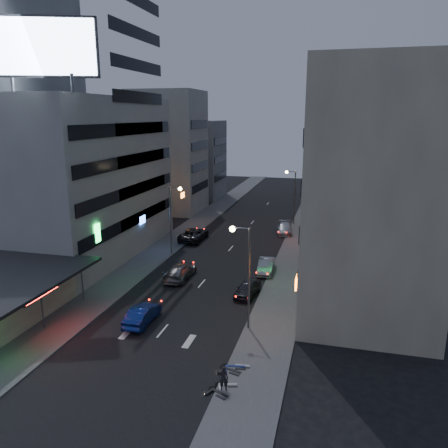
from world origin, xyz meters
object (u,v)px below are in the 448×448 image
(parked_car_left, at_px, (194,234))
(scooter_black_b, at_px, (242,364))
(scooter_black_a, at_px, (229,388))
(scooter_silver_a, at_px, (237,376))
(scooter_blue, at_px, (246,358))
(parked_car_right_far, at_px, (285,229))
(road_car_silver, at_px, (180,271))
(person, at_px, (224,378))
(parked_car_right_near, at_px, (248,288))
(road_car_blue, at_px, (142,315))
(parked_car_right_mid, at_px, (266,266))
(scooter_silver_b, at_px, (250,358))

(parked_car_left, distance_m, scooter_black_b, 31.08)
(scooter_black_a, xyz_separation_m, scooter_black_b, (0.20, 2.58, 0.03))
(parked_car_left, relative_size, scooter_black_b, 2.97)
(parked_car_left, height_order, scooter_silver_a, parked_car_left)
(scooter_blue, bearing_deg, parked_car_right_far, -7.14)
(road_car_silver, height_order, scooter_black_a, road_car_silver)
(person, xyz_separation_m, scooter_black_b, (0.68, 2.08, -0.18))
(scooter_silver_a, xyz_separation_m, scooter_black_b, (0.04, 1.21, 0.09))
(parked_car_right_near, height_order, scooter_black_b, parked_car_right_near)
(road_car_blue, bearing_deg, scooter_black_b, 151.43)
(parked_car_right_near, height_order, parked_car_right_mid, parked_car_right_mid)
(parked_car_right_far, height_order, scooter_blue, parked_car_right_far)
(scooter_blue, bearing_deg, parked_car_right_near, 1.25)
(scooter_silver_a, relative_size, scooter_black_b, 0.85)
(road_car_silver, distance_m, scooter_silver_a, 18.75)
(person, bearing_deg, parked_car_right_mid, -96.18)
(road_car_blue, xyz_separation_m, scooter_silver_b, (9.52, -3.92, -0.11))
(parked_car_right_far, relative_size, road_car_silver, 0.92)
(parked_car_left, bearing_deg, parked_car_right_far, -149.70)
(parked_car_right_far, distance_m, scooter_blue, 33.95)
(parked_car_left, relative_size, road_car_silver, 1.12)
(parked_car_right_near, relative_size, scooter_black_b, 2.04)
(parked_car_left, bearing_deg, parked_car_right_near, 124.13)
(person, bearing_deg, scooter_black_b, -116.67)
(parked_car_left, bearing_deg, scooter_black_a, 112.82)
(parked_car_right_near, relative_size, scooter_black_a, 2.15)
(parked_car_right_near, relative_size, scooter_silver_a, 2.41)
(parked_car_left, relative_size, scooter_black_a, 3.13)
(road_car_silver, xyz_separation_m, scooter_black_a, (9.52, -17.44, -0.07))
(parked_car_right_mid, bearing_deg, scooter_black_a, -89.56)
(parked_car_left, xyz_separation_m, road_car_blue, (3.57, -23.48, -0.10))
(parked_car_right_mid, height_order, road_car_silver, road_car_silver)
(scooter_silver_a, bearing_deg, road_car_blue, 41.33)
(road_car_blue, xyz_separation_m, person, (8.49, -6.95, 0.19))
(person, xyz_separation_m, scooter_silver_b, (1.02, 3.03, -0.29))
(scooter_silver_a, bearing_deg, scooter_black_a, 158.40)
(scooter_black_a, bearing_deg, road_car_blue, 75.21)
(road_car_blue, xyz_separation_m, scooter_blue, (9.24, -4.08, -0.01))
(parked_car_right_mid, height_order, person, person)
(scooter_blue, height_order, scooter_silver_b, scooter_blue)
(scooter_blue, bearing_deg, parked_car_left, 15.07)
(parked_car_right_near, bearing_deg, road_car_blue, -125.42)
(scooter_black_a, relative_size, scooter_silver_b, 1.16)
(parked_car_right_mid, distance_m, scooter_silver_a, 19.98)
(parked_car_right_mid, distance_m, road_car_silver, 9.04)
(person, height_order, scooter_black_b, person)
(person, bearing_deg, road_car_silver, -70.49)
(scooter_silver_a, distance_m, scooter_silver_b, 2.19)
(parked_car_right_near, xyz_separation_m, scooter_silver_a, (2.16, -13.56, -0.06))
(parked_car_left, xyz_separation_m, scooter_blue, (12.81, -27.56, -0.11))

